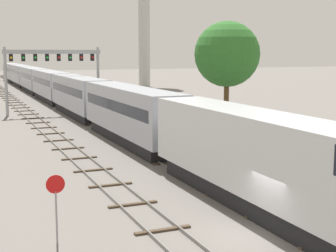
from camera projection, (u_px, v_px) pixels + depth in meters
ground_plane at (257, 235)px, 21.01m from camera, size 400.00×400.00×0.00m
track_main at (53, 102)px, 76.37m from camera, size 2.60×200.00×0.16m
track_near at (35, 120)px, 56.04m from camera, size 2.60×160.00×0.16m
passenger_train at (50, 85)px, 77.98m from camera, size 3.04×137.04×4.80m
signal_gantry at (53, 64)px, 61.68m from camera, size 12.10×0.49×8.38m
stop_sign at (56, 199)px, 19.78m from camera, size 0.76×0.08×2.88m
trackside_tree_left at (227, 54)px, 52.51m from camera, size 7.01×7.01×11.04m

